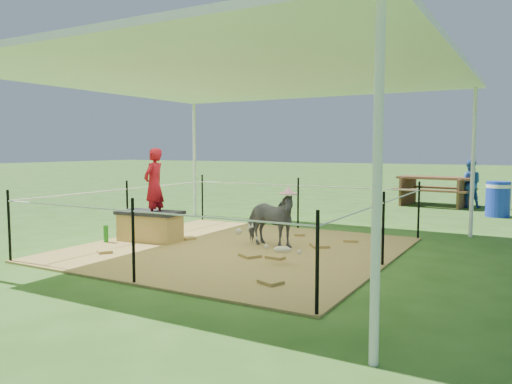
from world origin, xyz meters
The scene contains 14 objects.
ground centered at (0.00, 0.00, 0.00)m, with size 90.00×90.00×0.00m, color #2D5919.
hay_patch centered at (0.00, 0.00, 0.01)m, with size 4.60×4.60×0.03m, color brown.
canopy_tent centered at (0.00, 0.00, 2.69)m, with size 6.30×6.30×2.90m.
rope_fence centered at (0.00, 0.00, 0.64)m, with size 4.54×4.54×1.00m.
straw_bale centered at (-1.57, -0.18, 0.25)m, with size 0.99×0.50×0.44m, color #AA873D.
dark_cloth centered at (-1.57, -0.18, 0.50)m, with size 1.06×0.55×0.06m, color black.
woman centered at (-1.47, -0.18, 1.07)m, with size 0.43×0.29×1.19m, color #AF111D.
green_bottle centered at (-2.12, -0.63, 0.17)m, with size 0.08×0.08×0.28m, color #1D7B1B.
pony centered at (0.38, 0.35, 0.46)m, with size 0.46×1.01×0.85m, color #48474C.
pink_hat centered at (0.38, 0.35, 0.94)m, with size 0.26×0.26×0.12m, color pink.
foal centered at (1.08, -0.60, 0.24)m, with size 0.77×0.43×0.43m, color beige, non-canonical shape.
trash_barrel centered at (3.23, 6.12, 0.40)m, with size 0.52×0.52×0.81m, color #1833B6.
picnic_table_near centered at (1.59, 7.72, 0.40)m, with size 1.91×1.38×0.79m, color #53361C.
distant_person centered at (2.44, 7.73, 0.63)m, with size 0.62×0.48×1.27m, color #2D59A9.
Camera 1 is at (3.97, -6.45, 1.56)m, focal length 35.00 mm.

